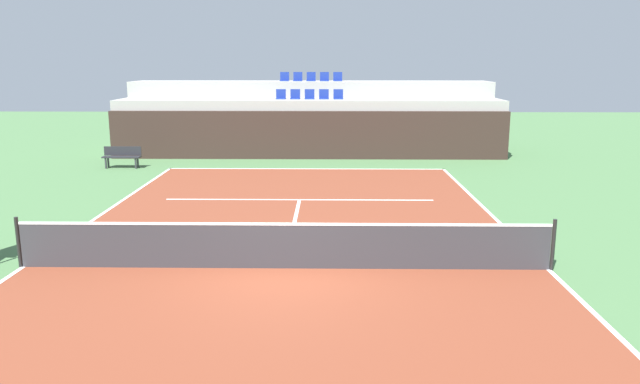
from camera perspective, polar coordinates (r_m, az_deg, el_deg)
The scene contains 14 objects.
ground_plane at distance 12.80m, azimuth -3.35°, elevation -7.13°, with size 80.00×80.00×0.00m, color #477042.
court_surface at distance 12.80m, azimuth -3.35°, elevation -7.11°, with size 11.00×24.00×0.01m, color brown.
baseline_far at distance 24.38m, azimuth -1.28°, elevation 2.17°, with size 11.00×0.10×0.00m, color white.
sideline_left at distance 14.27m, azimuth -25.88°, elevation -6.27°, with size 0.10×24.00×0.00m, color white.
sideline_right at distance 13.53m, azimuth 20.51°, elevation -6.78°, with size 0.10×24.00×0.00m, color white.
service_line_far at distance 18.94m, azimuth -1.92°, elevation -0.72°, with size 8.26×0.10×0.00m, color white.
centre_service_line at distance 15.84m, azimuth -2.49°, elevation -3.29°, with size 0.10×6.40×0.00m, color white.
back_wall at distance 26.85m, azimuth -1.07°, elevation 5.31°, with size 17.37×0.30×2.09m, color #33231E.
stands_tier_lower at distance 28.16m, azimuth -0.98°, elevation 6.07°, with size 17.37×2.40×2.52m, color #9E9E99.
stands_tier_upper at distance 30.52m, azimuth -0.83°, elevation 7.22°, with size 17.37×2.40×3.25m, color #9E9E99.
seating_row_lower at distance 28.15m, azimuth -0.98°, elevation 8.90°, with size 3.05×0.44×0.44m.
seating_row_upper at distance 30.51m, azimuth -0.83°, elevation 10.51°, with size 3.05×0.44×0.44m.
tennis_net at distance 12.64m, azimuth -3.38°, elevation -4.96°, with size 11.08×0.08×1.07m.
player_bench at distance 25.87m, azimuth -17.94°, elevation 3.27°, with size 1.50×0.40×0.85m.
Camera 1 is at (0.94, -12.05, 4.21)m, focal length 34.40 mm.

